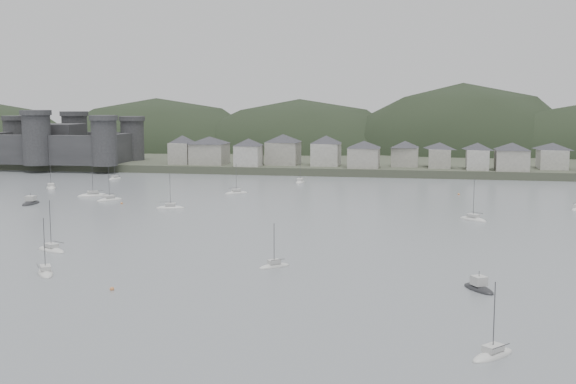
# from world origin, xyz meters

# --- Properties ---
(ground) EXTENTS (900.00, 900.00, 0.00)m
(ground) POSITION_xyz_m (0.00, 0.00, 0.00)
(ground) COLOR slate
(ground) RESTS_ON ground
(far_shore_land) EXTENTS (900.00, 250.00, 3.00)m
(far_shore_land) POSITION_xyz_m (0.00, 295.00, 1.50)
(far_shore_land) COLOR #383D2D
(far_shore_land) RESTS_ON ground
(forested_ridge) EXTENTS (851.55, 103.94, 102.57)m
(forested_ridge) POSITION_xyz_m (4.83, 269.40, -11.28)
(forested_ridge) COLOR black
(forested_ridge) RESTS_ON ground
(castle) EXTENTS (66.00, 43.00, 20.00)m
(castle) POSITION_xyz_m (-120.00, 179.80, 10.96)
(castle) COLOR #303032
(castle) RESTS_ON far_shore_land
(waterfront_town) EXTENTS (451.48, 28.46, 12.92)m
(waterfront_town) POSITION_xyz_m (50.59, 183.34, 8.66)
(waterfront_town) COLOR gray
(waterfront_town) RESTS_ON far_shore_land
(moored_fleet) EXTENTS (239.76, 176.79, 13.48)m
(moored_fleet) POSITION_xyz_m (-12.05, 69.59, 0.18)
(moored_fleet) COLOR silver
(moored_fleet) RESTS_ON ground
(motor_launch_near) EXTENTS (5.71, 7.19, 3.67)m
(motor_launch_near) POSITION_xyz_m (42.49, 9.74, 0.30)
(motor_launch_near) COLOR black
(motor_launch_near) RESTS_ON ground
(motor_launch_far) EXTENTS (3.66, 8.74, 4.03)m
(motor_launch_far) POSITION_xyz_m (-74.63, 81.25, 0.29)
(motor_launch_far) COLOR black
(motor_launch_far) RESTS_ON ground
(mooring_buoys) EXTENTS (158.43, 126.58, 0.70)m
(mooring_buoys) POSITION_xyz_m (-3.13, 56.96, 0.15)
(mooring_buoys) COLOR #CA7B43
(mooring_buoys) RESTS_ON ground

